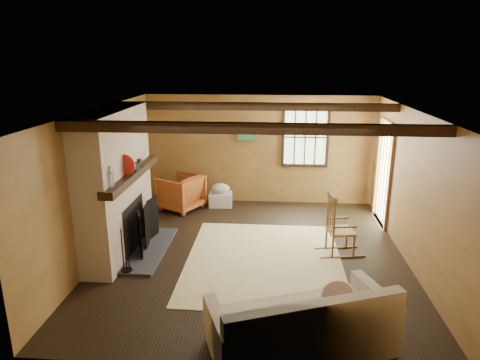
# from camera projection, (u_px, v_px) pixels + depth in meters

# --- Properties ---
(ground) EXTENTS (5.50, 5.50, 0.00)m
(ground) POSITION_uv_depth(u_px,v_px,m) (252.00, 254.00, 7.17)
(ground) COLOR black
(ground) RESTS_ON ground
(room_envelope) EXTENTS (5.02, 5.52, 2.44)m
(room_envelope) POSITION_uv_depth(u_px,v_px,m) (268.00, 156.00, 6.94)
(room_envelope) COLOR olive
(room_envelope) RESTS_ON ground
(fireplace) EXTENTS (1.02, 2.30, 2.40)m
(fireplace) POSITION_uv_depth(u_px,v_px,m) (118.00, 189.00, 7.03)
(fireplace) COLOR brown
(fireplace) RESTS_ON ground
(rug) EXTENTS (2.50, 3.00, 0.01)m
(rug) POSITION_uv_depth(u_px,v_px,m) (264.00, 260.00, 6.96)
(rug) COLOR beige
(rug) RESTS_ON ground
(rocking_chair) EXTENTS (0.82, 0.52, 1.05)m
(rocking_chair) POSITION_uv_depth(u_px,v_px,m) (338.00, 229.00, 7.09)
(rocking_chair) COLOR tan
(rocking_chair) RESTS_ON ground
(sofa) EXTENTS (2.22, 1.56, 0.82)m
(sofa) POSITION_uv_depth(u_px,v_px,m) (303.00, 329.00, 4.74)
(sofa) COLOR beige
(sofa) RESTS_ON ground
(firewood_pile) EXTENTS (0.62, 0.11, 0.23)m
(firewood_pile) POSITION_uv_depth(u_px,v_px,m) (177.00, 196.00, 9.77)
(firewood_pile) COLOR #4F3622
(firewood_pile) RESTS_ON ground
(laundry_basket) EXTENTS (0.52, 0.41, 0.30)m
(laundry_basket) POSITION_uv_depth(u_px,v_px,m) (221.00, 199.00, 9.45)
(laundry_basket) COLOR silver
(laundry_basket) RESTS_ON ground
(basket_pillow) EXTENTS (0.51, 0.46, 0.21)m
(basket_pillow) POSITION_uv_depth(u_px,v_px,m) (221.00, 188.00, 9.38)
(basket_pillow) COLOR beige
(basket_pillow) RESTS_ON laundry_basket
(armchair) EXTENTS (1.12, 1.11, 0.76)m
(armchair) POSITION_uv_depth(u_px,v_px,m) (180.00, 192.00, 9.20)
(armchair) COLOR #BF6026
(armchair) RESTS_ON ground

